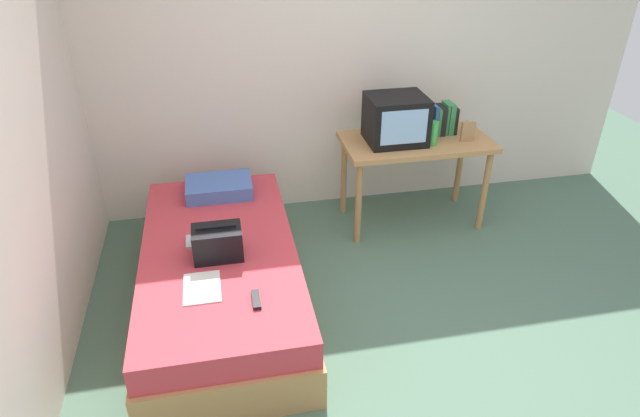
{
  "coord_description": "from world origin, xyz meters",
  "views": [
    {
      "loc": [
        -0.97,
        -2.23,
        2.42
      ],
      "look_at": [
        -0.33,
        0.93,
        0.53
      ],
      "focal_mm": 30.49,
      "sensor_mm": 36.0,
      "label": 1
    }
  ],
  "objects_px": {
    "water_bottle": "(433,133)",
    "remote_dark": "(256,300)",
    "pillow": "(219,187)",
    "tv": "(396,119)",
    "handbag": "(218,243)",
    "bed": "(222,276)",
    "book_row": "(443,119)",
    "magazine": "(202,288)",
    "remote_silver": "(189,242)",
    "desk": "(415,150)",
    "picture_frame": "(468,132)"
  },
  "relations": [
    {
      "from": "water_bottle",
      "to": "remote_dark",
      "type": "height_order",
      "value": "water_bottle"
    },
    {
      "from": "water_bottle",
      "to": "pillow",
      "type": "height_order",
      "value": "water_bottle"
    },
    {
      "from": "remote_dark",
      "to": "tv",
      "type": "bearing_deg",
      "value": 48.01
    },
    {
      "from": "tv",
      "to": "handbag",
      "type": "relative_size",
      "value": 1.47
    },
    {
      "from": "bed",
      "to": "book_row",
      "type": "height_order",
      "value": "book_row"
    },
    {
      "from": "pillow",
      "to": "handbag",
      "type": "bearing_deg",
      "value": -92.56
    },
    {
      "from": "book_row",
      "to": "handbag",
      "type": "distance_m",
      "value": 2.1
    },
    {
      "from": "magazine",
      "to": "tv",
      "type": "bearing_deg",
      "value": 38.01
    },
    {
      "from": "magazine",
      "to": "remote_silver",
      "type": "height_order",
      "value": "remote_silver"
    },
    {
      "from": "pillow",
      "to": "desk",
      "type": "bearing_deg",
      "value": 2.19
    },
    {
      "from": "water_bottle",
      "to": "remote_dark",
      "type": "relative_size",
      "value": 1.17
    },
    {
      "from": "handbag",
      "to": "remote_silver",
      "type": "xyz_separation_m",
      "value": [
        -0.18,
        0.18,
        -0.09
      ]
    },
    {
      "from": "water_bottle",
      "to": "handbag",
      "type": "relative_size",
      "value": 0.61
    },
    {
      "from": "handbag",
      "to": "remote_dark",
      "type": "distance_m",
      "value": 0.52
    },
    {
      "from": "water_bottle",
      "to": "book_row",
      "type": "distance_m",
      "value": 0.26
    },
    {
      "from": "water_bottle",
      "to": "picture_frame",
      "type": "distance_m",
      "value": 0.29
    },
    {
      "from": "remote_dark",
      "to": "remote_silver",
      "type": "height_order",
      "value": "same"
    },
    {
      "from": "pillow",
      "to": "tv",
      "type": "bearing_deg",
      "value": 2.78
    },
    {
      "from": "picture_frame",
      "to": "remote_silver",
      "type": "bearing_deg",
      "value": -164.4
    },
    {
      "from": "tv",
      "to": "book_row",
      "type": "xyz_separation_m",
      "value": [
        0.42,
        0.09,
        -0.06
      ]
    },
    {
      "from": "magazine",
      "to": "picture_frame",
      "type": "bearing_deg",
      "value": 27.48
    },
    {
      "from": "tv",
      "to": "pillow",
      "type": "xyz_separation_m",
      "value": [
        -1.37,
        -0.07,
        -0.41
      ]
    },
    {
      "from": "book_row",
      "to": "picture_frame",
      "type": "distance_m",
      "value": 0.24
    },
    {
      "from": "remote_silver",
      "to": "picture_frame",
      "type": "bearing_deg",
      "value": 15.6
    },
    {
      "from": "remote_silver",
      "to": "bed",
      "type": "bearing_deg",
      "value": -23.57
    },
    {
      "from": "book_row",
      "to": "remote_silver",
      "type": "height_order",
      "value": "book_row"
    },
    {
      "from": "bed",
      "to": "picture_frame",
      "type": "bearing_deg",
      "value": 19.02
    },
    {
      "from": "water_bottle",
      "to": "magazine",
      "type": "height_order",
      "value": "water_bottle"
    },
    {
      "from": "bed",
      "to": "tv",
      "type": "bearing_deg",
      "value": 29.14
    },
    {
      "from": "tv",
      "to": "bed",
      "type": "bearing_deg",
      "value": -150.86
    },
    {
      "from": "desk",
      "to": "water_bottle",
      "type": "distance_m",
      "value": 0.23
    },
    {
      "from": "tv",
      "to": "water_bottle",
      "type": "xyz_separation_m",
      "value": [
        0.26,
        -0.11,
        -0.09
      ]
    },
    {
      "from": "bed",
      "to": "book_row",
      "type": "bearing_deg",
      "value": 25.45
    },
    {
      "from": "bed",
      "to": "picture_frame",
      "type": "xyz_separation_m",
      "value": [
        1.97,
        0.68,
        0.59
      ]
    },
    {
      "from": "bed",
      "to": "magazine",
      "type": "bearing_deg",
      "value": -105.01
    },
    {
      "from": "remote_dark",
      "to": "remote_silver",
      "type": "relative_size",
      "value": 1.08
    },
    {
      "from": "pillow",
      "to": "book_row",
      "type": "bearing_deg",
      "value": 4.86
    },
    {
      "from": "bed",
      "to": "remote_dark",
      "type": "distance_m",
      "value": 0.65
    },
    {
      "from": "picture_frame",
      "to": "bed",
      "type": "bearing_deg",
      "value": -160.98
    },
    {
      "from": "book_row",
      "to": "picture_frame",
      "type": "bearing_deg",
      "value": -56.24
    },
    {
      "from": "desk",
      "to": "remote_dark",
      "type": "bearing_deg",
      "value": -136.06
    },
    {
      "from": "handbag",
      "to": "remote_silver",
      "type": "distance_m",
      "value": 0.27
    },
    {
      "from": "pillow",
      "to": "remote_dark",
      "type": "distance_m",
      "value": 1.3
    },
    {
      "from": "desk",
      "to": "magazine",
      "type": "height_order",
      "value": "desk"
    },
    {
      "from": "pillow",
      "to": "magazine",
      "type": "relative_size",
      "value": 1.67
    },
    {
      "from": "desk",
      "to": "remote_silver",
      "type": "bearing_deg",
      "value": -158.41
    },
    {
      "from": "desk",
      "to": "magazine",
      "type": "bearing_deg",
      "value": -145.22
    },
    {
      "from": "handbag",
      "to": "bed",
      "type": "bearing_deg",
      "value": 90.61
    },
    {
      "from": "remote_dark",
      "to": "book_row",
      "type": "bearing_deg",
      "value": 41.3
    },
    {
      "from": "book_row",
      "to": "magazine",
      "type": "bearing_deg",
      "value": -146.74
    }
  ]
}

